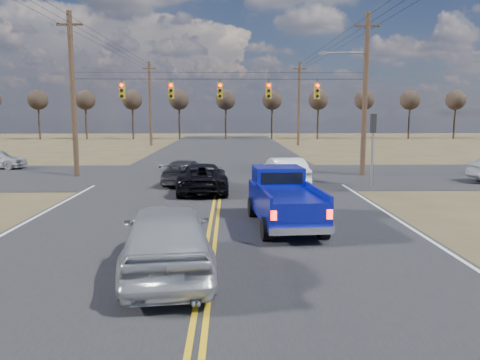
{
  "coord_description": "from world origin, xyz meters",
  "views": [
    {
      "loc": [
        0.58,
        -11.26,
        3.94
      ],
      "look_at": [
        0.96,
        5.74,
        1.5
      ],
      "focal_mm": 35.0,
      "sensor_mm": 36.0,
      "label": 1
    }
  ],
  "objects_px": {
    "black_suv": "(202,178)",
    "white_car_queue": "(284,172)",
    "pickup_truck": "(284,199)",
    "silver_suv": "(167,238)",
    "dgrey_car_queue": "(186,172)"
  },
  "relations": [
    {
      "from": "white_car_queue",
      "to": "black_suv",
      "type": "bearing_deg",
      "value": 14.46
    },
    {
      "from": "black_suv",
      "to": "dgrey_car_queue",
      "type": "bearing_deg",
      "value": -71.24
    },
    {
      "from": "black_suv",
      "to": "white_car_queue",
      "type": "bearing_deg",
      "value": -161.7
    },
    {
      "from": "pickup_truck",
      "to": "black_suv",
      "type": "relative_size",
      "value": 1.03
    },
    {
      "from": "silver_suv",
      "to": "black_suv",
      "type": "relative_size",
      "value": 1.02
    },
    {
      "from": "pickup_truck",
      "to": "silver_suv",
      "type": "xyz_separation_m",
      "value": [
        -3.42,
        -4.93,
        -0.04
      ]
    },
    {
      "from": "white_car_queue",
      "to": "silver_suv",
      "type": "bearing_deg",
      "value": 64.94
    },
    {
      "from": "pickup_truck",
      "to": "black_suv",
      "type": "bearing_deg",
      "value": 109.92
    },
    {
      "from": "silver_suv",
      "to": "white_car_queue",
      "type": "bearing_deg",
      "value": -115.4
    },
    {
      "from": "silver_suv",
      "to": "black_suv",
      "type": "xyz_separation_m",
      "value": [
        0.15,
        12.12,
        -0.18
      ]
    },
    {
      "from": "dgrey_car_queue",
      "to": "silver_suv",
      "type": "bearing_deg",
      "value": 102.66
    },
    {
      "from": "black_suv",
      "to": "dgrey_car_queue",
      "type": "xyz_separation_m",
      "value": [
        -1.09,
        2.68,
        -0.05
      ]
    },
    {
      "from": "pickup_truck",
      "to": "silver_suv",
      "type": "relative_size",
      "value": 1.0
    },
    {
      "from": "pickup_truck",
      "to": "dgrey_car_queue",
      "type": "distance_m",
      "value": 10.79
    },
    {
      "from": "silver_suv",
      "to": "dgrey_car_queue",
      "type": "bearing_deg",
      "value": -93.85
    }
  ]
}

